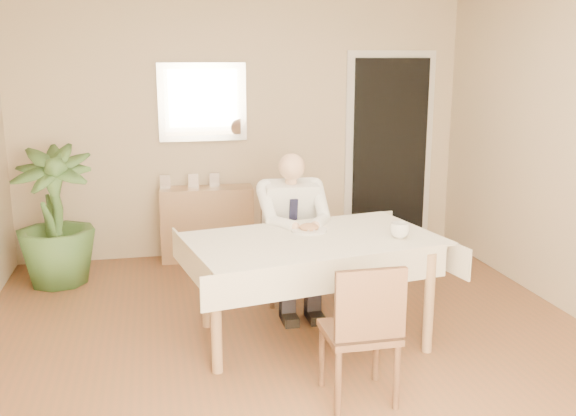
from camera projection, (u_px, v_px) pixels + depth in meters
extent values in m
plane|color=brown|center=(299.00, 356.00, 4.35)|extent=(5.00, 5.00, 0.00)
cube|color=#C4AC8A|center=(243.00, 127.00, 6.43)|extent=(4.50, 0.02, 2.60)
cube|color=#C4AC8A|center=(516.00, 319.00, 1.67)|extent=(4.50, 0.02, 2.60)
cube|color=white|center=(517.00, 262.00, 1.66)|extent=(1.34, 0.02, 1.44)
cube|color=white|center=(513.00, 260.00, 1.68)|extent=(1.18, 0.02, 1.28)
cube|color=white|center=(389.00, 152.00, 6.80)|extent=(0.96, 0.03, 2.10)
cube|color=black|center=(390.00, 152.00, 6.77)|extent=(0.80, 0.05, 1.95)
cube|color=silver|center=(202.00, 102.00, 6.27)|extent=(0.86, 0.03, 0.76)
cube|color=white|center=(203.00, 102.00, 6.25)|extent=(0.74, 0.02, 0.64)
cube|color=#906F51|center=(313.00, 242.00, 4.46)|extent=(1.74, 1.18, 0.04)
cube|color=beige|center=(313.00, 239.00, 4.45)|extent=(1.85, 1.30, 0.01)
cube|color=beige|center=(332.00, 276.00, 4.00)|extent=(1.67, 0.33, 0.22)
cube|color=beige|center=(297.00, 235.00, 4.95)|extent=(1.67, 0.33, 0.22)
cube|color=beige|center=(190.00, 261.00, 4.30)|extent=(0.20, 0.99, 0.22)
cube|color=beige|center=(426.00, 246.00, 4.65)|extent=(0.20, 0.99, 0.22)
cylinder|color=#906F51|center=(216.00, 321.00, 4.04)|extent=(0.07, 0.07, 0.70)
cylinder|color=#906F51|center=(429.00, 303.00, 4.34)|extent=(0.07, 0.07, 0.70)
cylinder|color=#906F51|center=(206.00, 282.00, 4.75)|extent=(0.07, 0.07, 0.70)
cylinder|color=#906F51|center=(390.00, 269.00, 5.04)|extent=(0.07, 0.07, 0.70)
cube|color=#492A19|center=(289.00, 252.00, 5.29)|extent=(0.45, 0.45, 0.04)
cube|color=#492A19|center=(284.00, 219.00, 5.41)|extent=(0.40, 0.09, 0.40)
cylinder|color=#492A19|center=(272.00, 285.00, 5.14)|extent=(0.04, 0.04, 0.39)
cylinder|color=#492A19|center=(314.00, 282.00, 5.21)|extent=(0.04, 0.04, 0.39)
cylinder|color=#492A19|center=(265.00, 272.00, 5.47)|extent=(0.04, 0.04, 0.39)
cylinder|color=#492A19|center=(304.00, 269.00, 5.54)|extent=(0.04, 0.04, 0.39)
cube|color=#492A19|center=(359.00, 332.00, 3.73)|extent=(0.41, 0.41, 0.04)
cube|color=#492A19|center=(371.00, 305.00, 3.50)|extent=(0.40, 0.04, 0.40)
cylinder|color=#492A19|center=(338.00, 383.00, 3.58)|extent=(0.04, 0.04, 0.39)
cylinder|color=#492A19|center=(397.00, 377.00, 3.65)|extent=(0.04, 0.04, 0.39)
cylinder|color=#492A19|center=(322.00, 356.00, 3.91)|extent=(0.04, 0.04, 0.39)
cylinder|color=#492A19|center=(376.00, 351.00, 3.98)|extent=(0.04, 0.04, 0.39)
cube|color=white|center=(290.00, 213.00, 5.17)|extent=(0.42, 0.31, 0.55)
cube|color=black|center=(293.00, 220.00, 5.06)|extent=(0.07, 0.08, 0.36)
cylinder|color=tan|center=(291.00, 179.00, 5.07)|extent=(0.09, 0.09, 0.08)
sphere|color=tan|center=(292.00, 167.00, 5.02)|extent=(0.21, 0.21, 0.21)
cube|color=black|center=(283.00, 249.00, 5.02)|extent=(0.13, 0.42, 0.13)
cube|color=black|center=(307.00, 247.00, 5.06)|extent=(0.13, 0.42, 0.13)
cube|color=black|center=(287.00, 292.00, 4.91)|extent=(0.11, 0.12, 0.45)
cube|color=black|center=(313.00, 290.00, 4.95)|extent=(0.11, 0.12, 0.45)
cube|color=black|center=(289.00, 318.00, 4.90)|extent=(0.11, 0.26, 0.07)
cube|color=black|center=(314.00, 316.00, 4.94)|extent=(0.11, 0.26, 0.07)
cylinder|color=white|center=(309.00, 230.00, 4.61)|extent=(0.26, 0.26, 0.02)
ellipsoid|color=brown|center=(309.00, 227.00, 4.61)|extent=(0.14, 0.14, 0.06)
cylinder|color=silver|center=(317.00, 230.00, 4.56)|extent=(0.01, 0.13, 0.01)
cylinder|color=silver|center=(306.00, 230.00, 4.54)|extent=(0.01, 0.13, 0.01)
imported|color=white|center=(400.00, 230.00, 4.44)|extent=(0.18, 0.18, 0.11)
cube|color=#906F51|center=(207.00, 223.00, 6.39)|extent=(0.92, 0.36, 0.73)
cube|color=silver|center=(165.00, 182.00, 6.23)|extent=(0.10, 0.02, 0.14)
cube|color=silver|center=(193.00, 181.00, 6.30)|extent=(0.10, 0.02, 0.14)
cube|color=silver|center=(214.00, 180.00, 6.35)|extent=(0.10, 0.02, 0.14)
imported|color=#355425|center=(54.00, 216.00, 5.62)|extent=(0.71, 0.71, 1.23)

